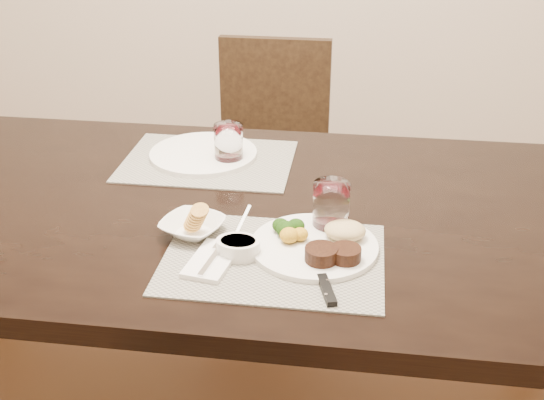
# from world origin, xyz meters

# --- Properties ---
(dining_table) EXTENTS (2.00, 1.00, 0.75)m
(dining_table) POSITION_xyz_m (0.00, 0.00, 0.67)
(dining_table) COLOR black
(dining_table) RESTS_ON ground
(chair_far) EXTENTS (0.42, 0.42, 0.90)m
(chair_far) POSITION_xyz_m (0.00, 0.93, 0.50)
(chair_far) COLOR black
(chair_far) RESTS_ON ground
(placemat_near) EXTENTS (0.46, 0.34, 0.00)m
(placemat_near) POSITION_xyz_m (0.17, -0.23, 0.75)
(placemat_near) COLOR gray
(placemat_near) RESTS_ON dining_table
(placemat_far) EXTENTS (0.46, 0.34, 0.00)m
(placemat_far) POSITION_xyz_m (-0.08, 0.24, 0.75)
(placemat_far) COLOR gray
(placemat_far) RESTS_ON dining_table
(dinner_plate) EXTENTS (0.27, 0.27, 0.05)m
(dinner_plate) POSITION_xyz_m (0.26, -0.19, 0.77)
(dinner_plate) COLOR silver
(dinner_plate) RESTS_ON placemat_near
(napkin_fork) EXTENTS (0.11, 0.16, 0.01)m
(napkin_fork) POSITION_xyz_m (0.05, -0.27, 0.76)
(napkin_fork) COLOR white
(napkin_fork) RESTS_ON placemat_near
(steak_knife) EXTENTS (0.06, 0.23, 0.01)m
(steak_knife) POSITION_xyz_m (0.29, -0.32, 0.76)
(steak_knife) COLOR white
(steak_knife) RESTS_ON placemat_near
(cracker_bowl) EXTENTS (0.17, 0.17, 0.06)m
(cracker_bowl) POSITION_xyz_m (-0.02, -0.16, 0.77)
(cracker_bowl) COLOR silver
(cracker_bowl) RESTS_ON placemat_near
(sauce_ramekin) EXTENTS (0.09, 0.14, 0.07)m
(sauce_ramekin) POSITION_xyz_m (0.09, -0.23, 0.77)
(sauce_ramekin) COLOR silver
(sauce_ramekin) RESTS_ON placemat_near
(wine_glass_near) EXTENTS (0.08, 0.08, 0.11)m
(wine_glass_near) POSITION_xyz_m (0.28, -0.09, 0.80)
(wine_glass_near) COLOR silver
(wine_glass_near) RESTS_ON placemat_near
(far_plate) EXTENTS (0.30, 0.30, 0.01)m
(far_plate) POSITION_xyz_m (-0.10, 0.27, 0.76)
(far_plate) COLOR silver
(far_plate) RESTS_ON placemat_far
(wine_glass_far) EXTENTS (0.08, 0.08, 0.11)m
(wine_glass_far) POSITION_xyz_m (-0.02, 0.24, 0.80)
(wine_glass_far) COLOR silver
(wine_glass_far) RESTS_ON placemat_far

